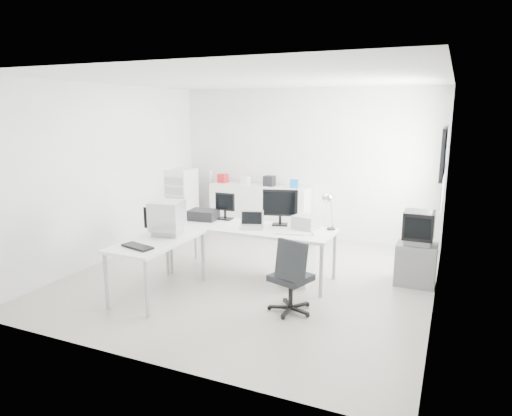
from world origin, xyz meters
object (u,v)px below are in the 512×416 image
at_px(office_chair, 291,274).
at_px(sideboard, 260,210).
at_px(lcd_monitor_small, 225,207).
at_px(crt_monitor, 167,219).
at_px(lcd_monitor_large, 280,207).
at_px(laptop, 251,222).
at_px(drawer_pedestal, 298,262).
at_px(tv_cabinet, 416,264).
at_px(main_desk, 251,251).
at_px(crt_tv, 419,228).
at_px(side_desk, 158,267).
at_px(laser_printer, 306,222).
at_px(inkjet_printer, 203,215).
at_px(filing_cabinet, 182,201).

xyz_separation_m(office_chair, sideboard, (-1.73, 3.09, 0.01)).
xyz_separation_m(lcd_monitor_small, crt_monitor, (-0.30, -1.10, 0.02)).
height_order(lcd_monitor_large, laptop, lcd_monitor_large).
bearing_deg(office_chair, sideboard, 137.97).
relative_size(drawer_pedestal, crt_monitor, 1.39).
relative_size(crt_monitor, tv_cabinet, 0.74).
relative_size(main_desk, tv_cabinet, 4.10).
relative_size(lcd_monitor_small, sideboard, 0.20).
xyz_separation_m(crt_monitor, crt_tv, (3.09, 1.48, -0.16)).
bearing_deg(side_desk, laptop, 48.01).
xyz_separation_m(lcd_monitor_large, crt_tv, (1.89, 0.38, -0.20)).
xyz_separation_m(main_desk, lcd_monitor_small, (-0.55, 0.25, 0.57)).
height_order(main_desk, lcd_monitor_small, lcd_monitor_small).
height_order(crt_monitor, tv_cabinet, crt_monitor).
height_order(office_chair, sideboard, sideboard).
height_order(main_desk, drawer_pedestal, main_desk).
bearing_deg(laptop, office_chair, -62.07).
xyz_separation_m(laser_printer, tv_cabinet, (1.49, 0.41, -0.55)).
relative_size(inkjet_printer, laptop, 1.41).
relative_size(side_desk, inkjet_printer, 3.31).
distance_m(drawer_pedestal, sideboard, 2.60).
height_order(lcd_monitor_large, crt_monitor, lcd_monitor_large).
distance_m(laser_printer, sideboard, 2.52).
xyz_separation_m(drawer_pedestal, crt_monitor, (-1.55, -0.90, 0.67)).
bearing_deg(laser_printer, sideboard, 140.10).
height_order(inkjet_printer, laptop, laptop).
bearing_deg(drawer_pedestal, laser_printer, 73.61).
bearing_deg(lcd_monitor_small, office_chair, -38.22).
distance_m(main_desk, side_desk, 1.39).
relative_size(lcd_monitor_small, crt_tv, 0.80).
distance_m(drawer_pedestal, crt_monitor, 1.91).
relative_size(tv_cabinet, crt_tv, 1.17).
relative_size(laser_printer, crt_tv, 0.65).
bearing_deg(crt_monitor, office_chair, -13.66).
xyz_separation_m(laptop, laser_printer, (0.70, 0.32, -0.00)).
distance_m(side_desk, crt_monitor, 0.64).
height_order(crt_tv, filing_cabinet, filing_cabinet).
bearing_deg(side_desk, office_chair, 5.97).
bearing_deg(laptop, sideboard, 91.01).
xyz_separation_m(crt_monitor, sideboard, (0.05, 3.02, -0.48)).
bearing_deg(filing_cabinet, laptop, -37.96).
xyz_separation_m(main_desk, side_desk, (-0.85, -1.10, 0.00)).
bearing_deg(laptop, crt_monitor, -159.62).
bearing_deg(laptop, inkjet_printer, 148.05).
bearing_deg(filing_cabinet, side_desk, -63.27).
height_order(crt_monitor, filing_cabinet, filing_cabinet).
height_order(lcd_monitor_small, laptop, lcd_monitor_small).
bearing_deg(lcd_monitor_small, lcd_monitor_large, -0.11).
distance_m(office_chair, sideboard, 3.54).
relative_size(inkjet_printer, tv_cabinet, 0.72).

